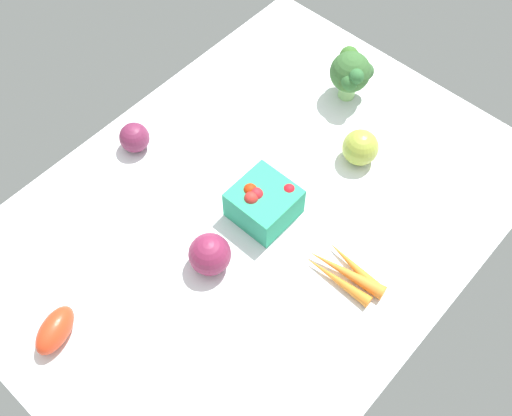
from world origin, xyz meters
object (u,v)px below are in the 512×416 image
object	(u,v)px
heirloom_tomato_green	(360,147)
red_onion_center	(134,138)
berry_basket	(264,203)
broccoli_head	(351,73)
roma_tomato	(55,330)
red_onion_near_basket	(210,254)
carrot_bunch	(345,272)

from	to	relation	value
heirloom_tomato_green	red_onion_center	xyz separation A→B (cm)	(-28.17, 35.56, -0.58)
berry_basket	broccoli_head	world-z (taller)	broccoli_head
roma_tomato	red_onion_center	world-z (taller)	red_onion_center
berry_basket	roma_tomato	bearing A→B (deg)	167.22
red_onion_near_basket	red_onion_center	distance (cm)	31.64
berry_basket	roma_tomato	size ratio (longest dim) A/B	1.22
roma_tomato	heirloom_tomato_green	world-z (taller)	heirloom_tomato_green
red_onion_center	broccoli_head	bearing A→B (deg)	-30.13
berry_basket	heirloom_tomato_green	distance (cm)	23.32
carrot_bunch	broccoli_head	size ratio (longest dim) A/B	1.37
heirloom_tomato_green	carrot_bunch	world-z (taller)	heirloom_tomato_green
roma_tomato	carrot_bunch	distance (cm)	50.81
red_onion_center	heirloom_tomato_green	bearing A→B (deg)	-51.61
red_onion_near_basket	carrot_bunch	bearing A→B (deg)	-53.20
berry_basket	red_onion_center	world-z (taller)	berry_basket
berry_basket	red_onion_center	bearing A→B (deg)	100.40
heirloom_tomato_green	red_onion_near_basket	world-z (taller)	red_onion_near_basket
heirloom_tomato_green	roma_tomato	bearing A→B (deg)	166.91
roma_tomato	broccoli_head	size ratio (longest dim) A/B	0.79
red_onion_center	berry_basket	bearing A→B (deg)	-79.60
berry_basket	carrot_bunch	distance (cm)	19.79
berry_basket	broccoli_head	bearing A→B (deg)	10.85
roma_tomato	red_onion_near_basket	distance (cm)	28.86
carrot_bunch	broccoli_head	distance (cm)	44.06
roma_tomato	red_onion_center	distance (cm)	41.67
red_onion_center	broccoli_head	xyz separation A→B (cm)	(40.29, -23.38, 3.87)
berry_basket	red_onion_center	size ratio (longest dim) A/B	1.79
red_onion_center	carrot_bunch	distance (cm)	50.01
heirloom_tomato_green	broccoli_head	world-z (taller)	broccoli_head
berry_basket	red_onion_near_basket	xyz separation A→B (cm)	(-14.60, -0.25, 0.12)
roma_tomato	heirloom_tomato_green	size ratio (longest dim) A/B	1.23
roma_tomato	red_onion_center	size ratio (longest dim) A/B	1.47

